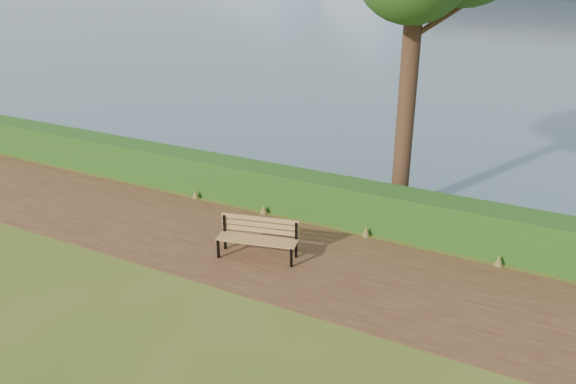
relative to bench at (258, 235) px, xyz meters
The scene contains 4 objects.
ground 0.51m from the bench, 45.74° to the right, with size 140.00×140.00×0.00m, color #4D5F1B.
path 0.54m from the bench, 65.73° to the left, with size 40.00×3.40×0.01m, color #4E2A1A.
hedge 2.51m from the bench, 87.89° to the left, with size 32.00×0.85×1.00m, color #1B4112.
bench is the anchor object (origin of this frame).
Camera 1 is at (5.43, -8.96, 5.78)m, focal length 35.00 mm.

